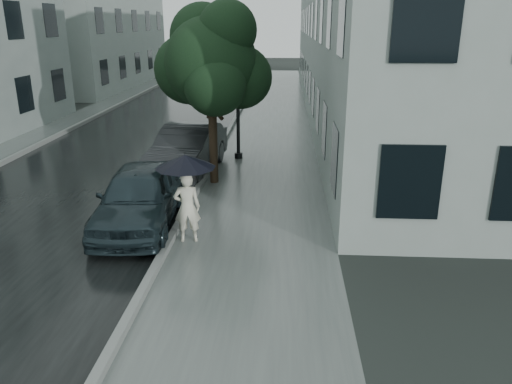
# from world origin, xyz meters

# --- Properties ---
(ground) EXTENTS (120.00, 120.00, 0.00)m
(ground) POSITION_xyz_m (0.00, 0.00, 0.00)
(ground) COLOR black
(ground) RESTS_ON ground
(sidewalk) EXTENTS (3.50, 60.00, 0.01)m
(sidewalk) POSITION_xyz_m (0.25, 12.00, 0.00)
(sidewalk) COLOR slate
(sidewalk) RESTS_ON ground
(kerb_near) EXTENTS (0.15, 60.00, 0.15)m
(kerb_near) POSITION_xyz_m (-1.57, 12.00, 0.07)
(kerb_near) COLOR slate
(kerb_near) RESTS_ON ground
(asphalt_road) EXTENTS (6.85, 60.00, 0.00)m
(asphalt_road) POSITION_xyz_m (-5.08, 12.00, 0.00)
(asphalt_road) COLOR black
(asphalt_road) RESTS_ON ground
(kerb_far) EXTENTS (0.15, 60.00, 0.15)m
(kerb_far) POSITION_xyz_m (-8.57, 12.00, 0.07)
(kerb_far) COLOR slate
(kerb_far) RESTS_ON ground
(sidewalk_far) EXTENTS (1.70, 60.00, 0.01)m
(sidewalk_far) POSITION_xyz_m (-9.50, 12.00, 0.00)
(sidewalk_far) COLOR #4C5451
(sidewalk_far) RESTS_ON ground
(building_near) EXTENTS (7.02, 36.00, 9.00)m
(building_near) POSITION_xyz_m (5.47, 19.50, 4.50)
(building_near) COLOR gray
(building_near) RESTS_ON ground
(building_far_b) EXTENTS (7.02, 18.00, 8.00)m
(building_far_b) POSITION_xyz_m (-13.77, 30.00, 4.00)
(building_far_b) COLOR gray
(building_far_b) RESTS_ON ground
(pedestrian) EXTENTS (0.62, 0.46, 1.55)m
(pedestrian) POSITION_xyz_m (-1.20, 1.99, 0.78)
(pedestrian) COLOR beige
(pedestrian) RESTS_ON sidewalk
(umbrella) EXTENTS (1.30, 1.30, 1.05)m
(umbrella) POSITION_xyz_m (-1.20, 2.02, 1.80)
(umbrella) COLOR black
(umbrella) RESTS_ON ground
(street_tree) EXTENTS (3.38, 3.07, 5.14)m
(street_tree) POSITION_xyz_m (-1.22, 6.31, 3.49)
(street_tree) COLOR #332619
(street_tree) RESTS_ON ground
(lamp_post) EXTENTS (0.82, 0.48, 4.71)m
(lamp_post) POSITION_xyz_m (-0.91, 9.05, 2.71)
(lamp_post) COLOR black
(lamp_post) RESTS_ON ground
(car_near) EXTENTS (1.94, 4.25, 1.41)m
(car_near) POSITION_xyz_m (-2.48, 2.82, 0.71)
(car_near) COLOR #1A282D
(car_near) RESTS_ON ground
(car_far) EXTENTS (2.04, 4.62, 1.48)m
(car_far) POSITION_xyz_m (-2.20, 7.23, 0.74)
(car_far) COLOR #222527
(car_far) RESTS_ON ground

